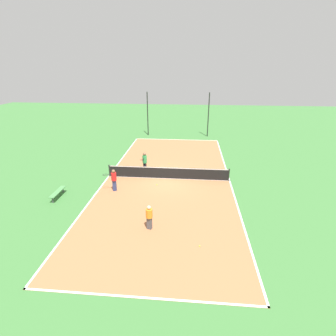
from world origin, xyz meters
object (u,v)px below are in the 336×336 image
Objects in this scene: tennis_ball_far_baseline at (169,163)px; tennis_ball_left_sideline at (200,246)px; player_coach_red at (114,179)px; bench at (58,192)px; player_far_green at (145,161)px; tennis_ball_right_alley at (157,185)px; tennis_net at (168,173)px; fence_post_back_left at (148,114)px; player_center_orange at (149,216)px; fence_post_back_right at (208,115)px.

tennis_ball_left_sideline is at bearing -77.61° from tennis_ball_far_baseline.
player_coach_red is 6.65m from tennis_ball_far_baseline.
player_far_green is at bearing -47.50° from bench.
player_coach_red reaches higher than tennis_ball_left_sideline.
player_far_green is 2.76m from tennis_ball_right_alley.
fence_post_back_left is (-3.71, 13.29, 2.12)m from tennis_net.
bench is 26.07× the size of tennis_ball_left_sideline.
tennis_ball_left_sideline is (5.88, -5.64, -0.88)m from player_coach_red.
player_far_green is 0.34× the size of fence_post_back_left.
player_coach_red is at bearing 136.19° from tennis_ball_left_sideline.
tennis_net is 139.09× the size of tennis_ball_right_alley.
player_center_orange is at bearing -91.25° from tennis_ball_far_baseline.
player_center_orange is 10.03m from tennis_ball_far_baseline.
player_far_green is (-1.99, 0.94, 0.53)m from tennis_net.
player_coach_red is 8.20m from tennis_ball_left_sideline.
player_center_orange is 0.27× the size of fence_post_back_right.
fence_post_back_right reaches higher than player_center_orange.
player_center_orange is 20.94× the size of tennis_ball_left_sideline.
player_coach_red reaches higher than tennis_ball_far_baseline.
fence_post_back_left and fence_post_back_right have the same top height.
tennis_net is at bearing -153.35° from player_coach_red.
tennis_net is at bearing -62.13° from bench.
player_center_orange is 20.94× the size of tennis_ball_right_alley.
player_center_orange is at bearing -80.65° from fence_post_back_left.
player_far_green is 26.09× the size of tennis_ball_far_baseline.
bench is 1.11× the size of player_coach_red.
tennis_ball_far_baseline is (1.80, 2.26, -0.99)m from player_far_green.
player_far_green is at bearing -82.06° from fence_post_back_left.
tennis_net is 5.33× the size of player_far_green.
tennis_ball_left_sideline is 0.01× the size of fence_post_back_right.
player_coach_red is at bearing 139.74° from player_center_orange.
tennis_ball_far_baseline is at bearing 102.39° from tennis_ball_left_sideline.
player_coach_red is 5.39m from player_center_orange.
player_far_green is at bearing -114.77° from fence_post_back_right.
tennis_net is at bearing 61.05° from tennis_ball_right_alley.
player_far_green is 10.04m from tennis_ball_left_sideline.
fence_post_back_right is (3.71, 13.29, 2.12)m from tennis_net.
tennis_ball_far_baseline is at bearing 150.08° from player_far_green.
tennis_net is 2.26m from player_far_green.
fence_post_back_left is at bearing 105.60° from tennis_net.
bench is at bearing -134.86° from tennis_ball_far_baseline.
bench is 9.83m from tennis_ball_far_baseline.
tennis_ball_left_sideline is (2.29, -8.09, -0.46)m from tennis_net.
player_center_orange is 20.94× the size of tennis_ball_far_baseline.
tennis_ball_left_sideline is at bearing -66.05° from tennis_ball_right_alley.
fence_post_back_right is (10.83, 17.06, 2.25)m from bench.
player_coach_red is at bearing -69.48° from bench.
tennis_ball_right_alley is 0.01× the size of fence_post_back_right.
player_far_green is 3.74m from player_coach_red.
tennis_ball_right_alley is (-0.53, -4.50, 0.00)m from tennis_ball_far_baseline.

